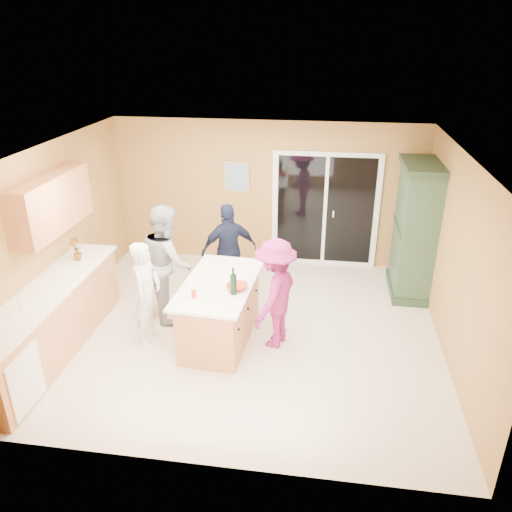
# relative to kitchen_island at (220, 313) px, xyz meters

# --- Properties ---
(floor) EXTENTS (5.50, 5.50, 0.00)m
(floor) POSITION_rel_kitchen_island_xyz_m (0.30, 0.26, -0.42)
(floor) COLOR beige
(floor) RESTS_ON ground
(ceiling) EXTENTS (5.50, 5.00, 0.10)m
(ceiling) POSITION_rel_kitchen_island_xyz_m (0.30, 0.26, 2.18)
(ceiling) COLOR white
(ceiling) RESTS_ON wall_back
(wall_back) EXTENTS (5.50, 0.10, 2.60)m
(wall_back) POSITION_rel_kitchen_island_xyz_m (0.30, 2.76, 0.88)
(wall_back) COLOR tan
(wall_back) RESTS_ON ground
(wall_front) EXTENTS (5.50, 0.10, 2.60)m
(wall_front) POSITION_rel_kitchen_island_xyz_m (0.30, -2.24, 0.88)
(wall_front) COLOR tan
(wall_front) RESTS_ON ground
(wall_left) EXTENTS (0.10, 5.00, 2.60)m
(wall_left) POSITION_rel_kitchen_island_xyz_m (-2.45, 0.26, 0.88)
(wall_left) COLOR tan
(wall_left) RESTS_ON ground
(wall_right) EXTENTS (0.10, 5.00, 2.60)m
(wall_right) POSITION_rel_kitchen_island_xyz_m (3.05, 0.26, 0.88)
(wall_right) COLOR tan
(wall_right) RESTS_ON ground
(left_cabinet_run) EXTENTS (0.65, 3.05, 1.24)m
(left_cabinet_run) POSITION_rel_kitchen_island_xyz_m (-2.15, -0.79, 0.04)
(left_cabinet_run) COLOR #CA814E
(left_cabinet_run) RESTS_ON floor
(upper_cabinets) EXTENTS (0.35, 1.60, 0.75)m
(upper_cabinets) POSITION_rel_kitchen_island_xyz_m (-2.28, 0.06, 1.46)
(upper_cabinets) COLOR #CA814E
(upper_cabinets) RESTS_ON wall_left
(sliding_door) EXTENTS (1.90, 0.07, 2.10)m
(sliding_door) POSITION_rel_kitchen_island_xyz_m (1.35, 2.72, 0.63)
(sliding_door) COLOR white
(sliding_door) RESTS_ON floor
(framed_picture) EXTENTS (0.46, 0.04, 0.56)m
(framed_picture) POSITION_rel_kitchen_island_xyz_m (-0.25, 2.74, 1.18)
(framed_picture) COLOR #A78A53
(framed_picture) RESTS_ON wall_back
(kitchen_island) EXTENTS (1.03, 1.75, 0.89)m
(kitchen_island) POSITION_rel_kitchen_island_xyz_m (0.00, 0.00, 0.00)
(kitchen_island) COLOR #CA814E
(kitchen_island) RESTS_ON floor
(green_hutch) EXTENTS (0.62, 1.18, 2.18)m
(green_hutch) POSITION_rel_kitchen_island_xyz_m (2.79, 1.86, 0.64)
(green_hutch) COLOR #223824
(green_hutch) RESTS_ON floor
(woman_white) EXTENTS (0.41, 0.58, 1.49)m
(woman_white) POSITION_rel_kitchen_island_xyz_m (-0.95, -0.18, 0.32)
(woman_white) COLOR white
(woman_white) RESTS_ON floor
(woman_grey) EXTENTS (0.98, 1.06, 1.75)m
(woman_grey) POSITION_rel_kitchen_island_xyz_m (-0.90, 0.55, 0.46)
(woman_grey) COLOR gray
(woman_grey) RESTS_ON floor
(woman_navy) EXTENTS (0.97, 0.72, 1.54)m
(woman_navy) POSITION_rel_kitchen_island_xyz_m (-0.13, 1.36, 0.35)
(woman_navy) COLOR #1A203A
(woman_navy) RESTS_ON floor
(woman_magenta) EXTENTS (0.85, 1.12, 1.54)m
(woman_magenta) POSITION_rel_kitchen_island_xyz_m (0.76, 0.01, 0.35)
(woman_magenta) COLOR #901F54
(woman_magenta) RESTS_ON floor
(serving_bowl) EXTENTS (0.29, 0.29, 0.07)m
(serving_bowl) POSITION_rel_kitchen_island_xyz_m (0.27, -0.14, 0.51)
(serving_bowl) COLOR red
(serving_bowl) RESTS_ON kitchen_island
(tulip_vase) EXTENTS (0.23, 0.19, 0.38)m
(tulip_vase) POSITION_rel_kitchen_island_xyz_m (-2.15, 0.30, 0.71)
(tulip_vase) COLOR #A01A10
(tulip_vase) RESTS_ON left_cabinet_run
(tumbler_near) EXTENTS (0.11, 0.11, 0.12)m
(tumbler_near) POSITION_rel_kitchen_island_xyz_m (0.24, -0.24, 0.53)
(tumbler_near) COLOR red
(tumbler_near) RESTS_ON kitchen_island
(tumbler_far) EXTENTS (0.08, 0.08, 0.10)m
(tumbler_far) POSITION_rel_kitchen_island_xyz_m (-0.23, -0.44, 0.52)
(tumbler_far) COLOR red
(tumbler_far) RESTS_ON kitchen_island
(wine_bottle) EXTENTS (0.08, 0.08, 0.36)m
(wine_bottle) POSITION_rel_kitchen_island_xyz_m (0.25, -0.28, 0.61)
(wine_bottle) COLOR black
(wine_bottle) RESTS_ON kitchen_island
(white_plate) EXTENTS (0.29, 0.29, 0.02)m
(white_plate) POSITION_rel_kitchen_island_xyz_m (-0.10, 0.45, 0.48)
(white_plate) COLOR silver
(white_plate) RESTS_ON kitchen_island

